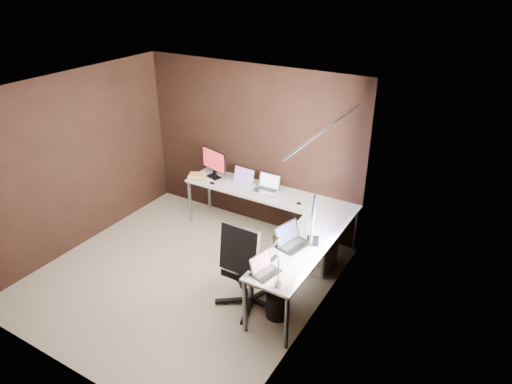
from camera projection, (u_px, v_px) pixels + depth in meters
room at (201, 196)px, 5.41m from camera, size 3.60×3.60×2.50m
desk at (276, 215)px, 6.20m from camera, size 2.65×2.25×0.73m
drawer_pedestal at (317, 247)px, 6.19m from camera, size 0.42×0.50×0.60m
monitor_left at (214, 162)px, 7.05m from camera, size 0.51×0.21×0.46m
monitor_right at (313, 221)px, 5.40m from camera, size 0.24×0.57×0.49m
laptop_white at (242, 181)px, 6.91m from camera, size 0.37×0.28×0.24m
laptop_silver at (267, 187)px, 6.74m from camera, size 0.36×0.26×0.24m
laptop_black_big at (291, 240)px, 5.44m from camera, size 0.37×0.45×0.26m
laptop_black_small at (264, 269)px, 4.96m from camera, size 0.29×0.35×0.21m
book_stack at (197, 176)px, 7.11m from camera, size 0.29×0.26×0.08m
mouse_left at (212, 183)px, 6.93m from camera, size 0.10×0.07×0.04m
mouse_corner at (299, 203)px, 6.35m from camera, size 0.10×0.08×0.03m
desk_lamp at (276, 255)px, 4.68m from camera, size 0.18×0.21×0.53m
office_chair at (249, 281)px, 5.44m from camera, size 0.67×0.67×1.19m
wastebasket at (278, 304)px, 5.36m from camera, size 0.37×0.37×0.33m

